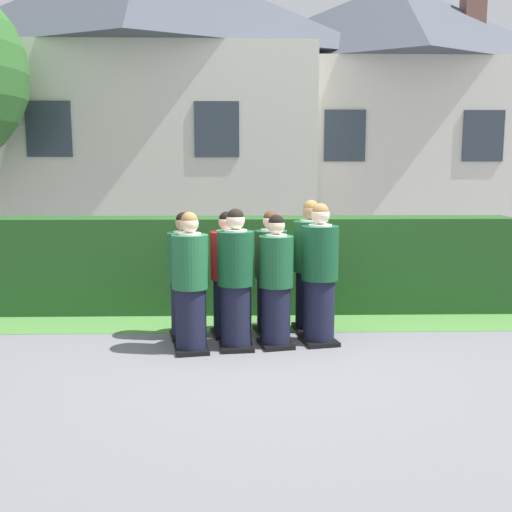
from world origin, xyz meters
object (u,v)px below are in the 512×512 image
student_front_row_2 (276,284)px  student_front_row_3 (319,277)px  student_front_row_0 (190,286)px  student_rear_row_0 (185,279)px  student_rear_row_2 (271,275)px  student_rear_row_3 (310,269)px  student_front_row_1 (236,283)px  student_in_red_blazer (227,277)px

student_front_row_2 → student_front_row_3: student_front_row_3 is taller
student_front_row_0 → student_rear_row_0: bearing=101.9°
student_front_row_0 → student_front_row_2: 1.01m
student_rear_row_2 → student_rear_row_3: bearing=10.9°
student_front_row_1 → student_rear_row_0: student_front_row_1 is taller
student_front_row_0 → student_rear_row_3: student_rear_row_3 is taller
student_front_row_3 → student_rear_row_0: bearing=170.4°
student_rear_row_0 → student_rear_row_3: bearing=10.4°
student_front_row_2 → student_in_red_blazer: student_in_red_blazer is taller
student_front_row_3 → student_rear_row_2: size_ratio=1.08×
student_front_row_2 → student_rear_row_2: student_rear_row_2 is taller
student_front_row_1 → student_rear_row_0: bearing=144.2°
student_front_row_1 → student_rear_row_0: (-0.64, 0.46, -0.04)m
student_rear_row_0 → student_in_red_blazer: 0.53m
student_rear_row_0 → student_in_red_blazer: (0.52, 0.08, 0.00)m
student_front_row_0 → student_rear_row_2: student_front_row_0 is taller
student_front_row_0 → student_in_red_blazer: (0.40, 0.65, -0.02)m
student_front_row_2 → student_rear_row_3: (0.49, 0.69, 0.07)m
student_front_row_3 → student_rear_row_3: 0.57m
student_front_row_2 → student_front_row_3: size_ratio=0.93×
student_rear_row_3 → student_rear_row_2: bearing=-169.1°
student_rear_row_2 → student_rear_row_3: (0.52, 0.10, 0.06)m
student_front_row_1 → student_rear_row_2: size_ratio=1.05×
student_front_row_2 → student_rear_row_0: (-1.11, 0.39, 0.00)m
student_front_row_2 → student_front_row_1: bearing=-171.9°
student_in_red_blazer → student_front_row_2: bearing=-39.0°
student_rear_row_0 → student_rear_row_3: 1.62m
student_rear_row_0 → student_front_row_3: bearing=-9.6°
student_front_row_0 → student_rear_row_0: 0.58m
student_front_row_2 → student_rear_row_2: (-0.03, 0.59, 0.00)m
student_rear_row_2 → student_in_red_blazer: bearing=-168.7°
student_front_row_2 → student_rear_row_0: student_rear_row_0 is taller
student_front_row_0 → student_front_row_1: 0.53m
student_front_row_0 → student_rear_row_3: (1.48, 0.86, 0.04)m
student_rear_row_0 → student_in_red_blazer: student_in_red_blazer is taller
student_front_row_3 → student_in_red_blazer: 1.17m
student_front_row_2 → student_rear_row_3: 0.84m
student_front_row_2 → student_rear_row_2: bearing=93.2°
student_rear_row_2 → student_front_row_1: bearing=-123.9°
student_front_row_0 → student_rear_row_3: size_ratio=0.95×
student_front_row_1 → student_rear_row_0: 0.79m
student_rear_row_0 → student_rear_row_2: (1.08, 0.19, 0.00)m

